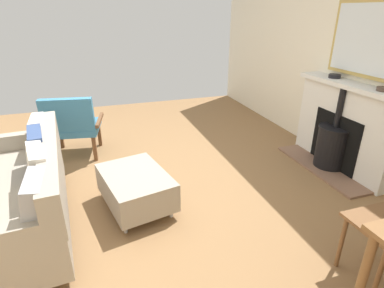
# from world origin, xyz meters

# --- Properties ---
(ground_plane) EXTENTS (5.28, 6.39, 0.01)m
(ground_plane) POSITION_xyz_m (0.00, 0.00, -0.00)
(ground_plane) COLOR olive
(wall_left) EXTENTS (0.12, 6.39, 2.86)m
(wall_left) POSITION_xyz_m (-2.64, 0.00, 1.43)
(wall_left) COLOR silver
(wall_left) RESTS_ON ground
(fireplace) EXTENTS (0.53, 1.45, 1.02)m
(fireplace) POSITION_xyz_m (-2.43, 0.32, 0.46)
(fireplace) COLOR brown
(fireplace) RESTS_ON ground
(mirror_over_mantel) EXTENTS (0.04, 1.04, 0.79)m
(mirror_over_mantel) POSITION_xyz_m (-2.55, 0.32, 1.47)
(mirror_over_mantel) COLOR tan
(mantel_bowl_near) EXTENTS (0.14, 0.14, 0.04)m
(mantel_bowl_near) POSITION_xyz_m (-2.46, 0.02, 1.04)
(mantel_bowl_near) COLOR black
(mantel_bowl_near) RESTS_ON fireplace
(mantel_bowl_far) EXTENTS (0.13, 0.13, 0.04)m
(mantel_bowl_far) POSITION_xyz_m (-2.46, 0.70, 1.04)
(mantel_bowl_far) COLOR #47382D
(mantel_bowl_far) RESTS_ON fireplace
(sofa) EXTENTS (0.99, 1.82, 0.81)m
(sofa) POSITION_xyz_m (0.96, 0.42, 0.35)
(sofa) COLOR #B2B2B7
(sofa) RESTS_ON ground
(ottoman) EXTENTS (0.69, 0.87, 0.36)m
(ottoman) POSITION_xyz_m (0.00, 0.41, 0.23)
(ottoman) COLOR #B2B2B7
(ottoman) RESTS_ON ground
(armchair_accent) EXTENTS (0.76, 0.68, 0.82)m
(armchair_accent) POSITION_xyz_m (0.56, -0.94, 0.46)
(armchair_accent) COLOR brown
(armchair_accent) RESTS_ON ground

